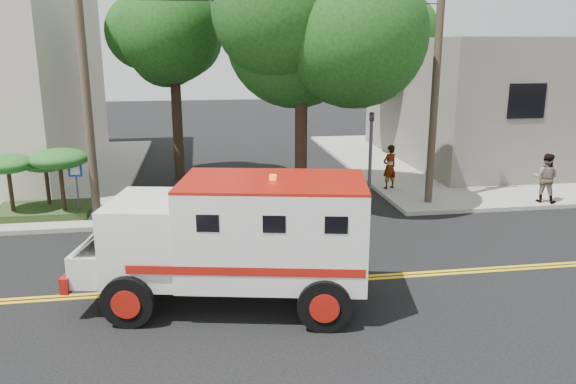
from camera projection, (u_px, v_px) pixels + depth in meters
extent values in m
plane|color=black|center=(288.00, 283.00, 14.16)|extent=(100.00, 100.00, 0.00)
cube|color=gray|center=(504.00, 160.00, 29.10)|extent=(17.00, 17.00, 0.15)
cube|color=#615F53|center=(531.00, 99.00, 29.03)|extent=(14.00, 12.00, 6.00)
cylinder|color=#382D23|center=(86.00, 88.00, 17.91)|extent=(0.28, 0.28, 9.00)
cylinder|color=#382D23|center=(436.00, 84.00, 19.91)|extent=(0.28, 0.28, 9.00)
cylinder|color=black|center=(301.00, 113.00, 19.72)|extent=(0.44, 0.44, 7.00)
sphere|color=#0F3711|center=(302.00, 9.00, 18.83)|extent=(5.32, 5.32, 5.32)
cylinder|color=black|center=(177.00, 117.00, 24.46)|extent=(0.44, 0.44, 5.60)
sphere|color=#0F3711|center=(174.00, 51.00, 23.75)|extent=(3.92, 3.92, 3.92)
sphere|color=#0F3711|center=(193.00, 40.00, 23.24)|extent=(3.36, 3.36, 3.36)
cylinder|color=black|center=(398.00, 100.00, 29.99)|extent=(0.44, 0.44, 5.95)
sphere|color=#0F3711|center=(401.00, 43.00, 29.24)|extent=(4.20, 4.20, 4.20)
sphere|color=#0F3711|center=(422.00, 34.00, 28.69)|extent=(3.60, 3.60, 3.60)
cylinder|color=#3F3F42|center=(370.00, 164.00, 19.64)|extent=(0.12, 0.12, 3.60)
imported|color=#3F3F42|center=(371.00, 125.00, 19.30)|extent=(0.15, 0.18, 0.90)
cylinder|color=#3F3F42|center=(78.00, 193.00, 18.89)|extent=(0.06, 0.06, 2.00)
cube|color=#0C33A5|center=(75.00, 170.00, 18.63)|extent=(0.45, 0.03, 0.45)
cube|color=#1E3314|center=(44.00, 210.00, 19.45)|extent=(3.20, 2.00, 0.24)
cylinder|color=black|center=(11.00, 189.00, 18.80)|extent=(0.14, 0.14, 1.52)
ellipsoid|color=#1B5318|center=(7.00, 164.00, 18.59)|extent=(1.73, 1.73, 0.60)
cylinder|color=black|center=(48.00, 185.00, 19.65)|extent=(0.14, 0.14, 1.36)
ellipsoid|color=#1B5318|center=(45.00, 164.00, 19.45)|extent=(1.55, 1.55, 0.54)
cylinder|color=black|center=(62.00, 186.00, 18.85)|extent=(0.14, 0.14, 1.68)
ellipsoid|color=#1B5318|center=(59.00, 159.00, 18.61)|extent=(1.91, 1.91, 0.66)
cube|color=silver|center=(273.00, 230.00, 12.56)|extent=(4.44, 3.15, 2.18)
cube|color=silver|center=(150.00, 237.00, 12.73)|extent=(2.08, 2.57, 1.76)
cube|color=black|center=(114.00, 217.00, 12.64)|extent=(0.41, 1.74, 0.73)
cube|color=silver|center=(105.00, 257.00, 12.90)|extent=(1.33, 2.22, 0.73)
cube|color=maroon|center=(84.00, 268.00, 12.99)|extent=(0.63, 2.22, 0.36)
cube|color=maroon|center=(273.00, 181.00, 12.27)|extent=(4.44, 3.15, 0.06)
cylinder|color=black|center=(128.00, 301.00, 11.87)|extent=(1.18, 0.55, 1.14)
cylinder|color=black|center=(158.00, 260.00, 14.12)|extent=(1.18, 0.55, 1.14)
cylinder|color=black|center=(324.00, 305.00, 11.70)|extent=(1.18, 0.55, 1.14)
cylinder|color=black|center=(323.00, 263.00, 13.95)|extent=(1.18, 0.55, 1.14)
imported|color=gray|center=(390.00, 167.00, 22.72)|extent=(0.77, 0.65, 1.80)
imported|color=gray|center=(546.00, 178.00, 20.75)|extent=(1.13, 1.10, 1.84)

